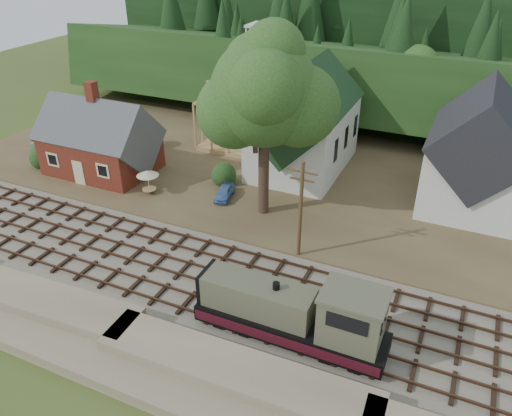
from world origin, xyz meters
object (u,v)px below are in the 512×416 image
at_px(car_green, 48,145).
at_px(car_red, 481,195).
at_px(car_blue, 224,192).
at_px(locomotive, 298,315).
at_px(patio_set, 148,174).

xyz_separation_m(car_green, car_red, (43.70, 7.29, -0.00)).
height_order(car_blue, car_red, car_red).
distance_m(locomotive, patio_set, 22.21).
height_order(car_blue, car_green, car_green).
relative_size(locomotive, car_blue, 3.52).
height_order(locomotive, patio_set, locomotive).
height_order(locomotive, car_red, locomotive).
xyz_separation_m(locomotive, car_red, (9.07, 22.70, -1.14)).
relative_size(car_green, patio_set, 1.65).
bearing_deg(car_red, car_blue, 147.54).
xyz_separation_m(locomotive, car_blue, (-12.11, 13.79, -1.20)).
height_order(car_blue, patio_set, patio_set).
bearing_deg(car_red, locomotive, -167.05).
bearing_deg(car_blue, car_red, 10.95).
relative_size(car_green, car_red, 0.85).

